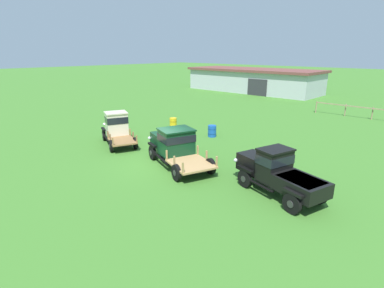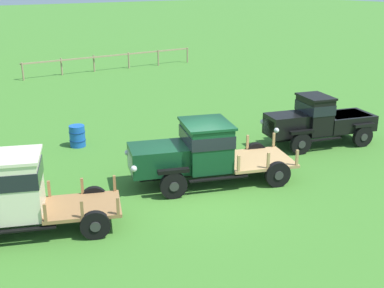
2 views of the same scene
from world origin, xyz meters
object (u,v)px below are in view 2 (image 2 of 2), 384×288
at_px(vintage_truck_foreground_near, 14,193).
at_px(vintage_truck_midrow_center, 318,120).
at_px(oil_drum_near_fence, 77,136).
at_px(vintage_truck_second_in_line, 198,151).

bearing_deg(vintage_truck_foreground_near, vintage_truck_midrow_center, 2.18).
relative_size(vintage_truck_foreground_near, oil_drum_near_fence, 5.43).
bearing_deg(vintage_truck_midrow_center, vintage_truck_foreground_near, -177.82).
height_order(vintage_truck_foreground_near, vintage_truck_midrow_center, vintage_truck_foreground_near).
xyz_separation_m(vintage_truck_foreground_near, vintage_truck_second_in_line, (5.98, 0.03, -0.04)).
bearing_deg(vintage_truck_second_in_line, vintage_truck_midrow_center, 3.98).
bearing_deg(vintage_truck_second_in_line, vintage_truck_foreground_near, -179.72).
xyz_separation_m(vintage_truck_second_in_line, vintage_truck_midrow_center, (6.33, 0.44, -0.07)).
bearing_deg(vintage_truck_foreground_near, oil_drum_near_fence, 55.64).
relative_size(vintage_truck_midrow_center, oil_drum_near_fence, 5.54).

